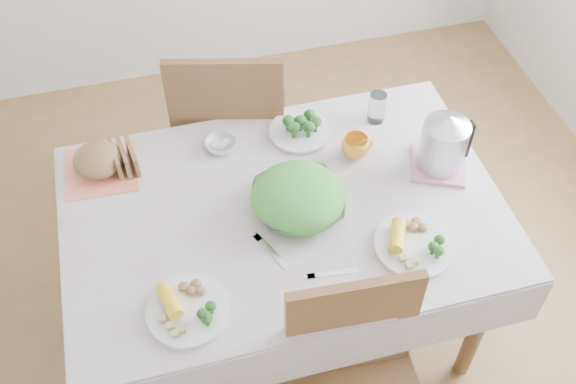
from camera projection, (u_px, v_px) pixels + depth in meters
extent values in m
plane|color=brown|center=(285.00, 322.00, 2.88)|extent=(3.60, 3.60, 0.00)
cube|color=brown|center=(284.00, 272.00, 2.60)|extent=(1.40, 0.90, 0.75)
cube|color=beige|center=(284.00, 210.00, 2.31)|extent=(1.50, 1.00, 0.01)
cube|color=brown|center=(234.00, 134.00, 2.97)|extent=(0.57, 0.57, 1.03)
imported|color=white|center=(298.00, 203.00, 2.27)|extent=(0.30, 0.30, 0.07)
cylinder|color=white|center=(188.00, 311.00, 2.03)|extent=(0.28, 0.28, 0.02)
cylinder|color=white|center=(414.00, 246.00, 2.19)|extent=(0.37, 0.37, 0.02)
cylinder|color=beige|center=(300.00, 132.00, 2.54)|extent=(0.30, 0.30, 0.02)
cube|color=#FC7F59|center=(101.00, 170.00, 2.42)|extent=(0.26, 0.26, 0.00)
ellipsoid|color=brown|center=(98.00, 160.00, 2.38)|extent=(0.23, 0.22, 0.11)
imported|color=white|center=(221.00, 145.00, 2.48)|extent=(0.12, 0.12, 0.04)
imported|color=orange|center=(355.00, 146.00, 2.44)|extent=(0.10, 0.10, 0.08)
cylinder|color=white|center=(377.00, 107.00, 2.55)|extent=(0.07, 0.07, 0.13)
cube|color=pink|center=(438.00, 165.00, 2.43)|extent=(0.25, 0.25, 0.02)
cylinder|color=#B2B5BA|center=(444.00, 142.00, 2.34)|extent=(0.21, 0.21, 0.23)
cube|color=silver|center=(272.00, 252.00, 2.18)|extent=(0.09, 0.17, 0.00)
cube|color=silver|center=(333.00, 273.00, 2.13)|extent=(0.17, 0.04, 0.00)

